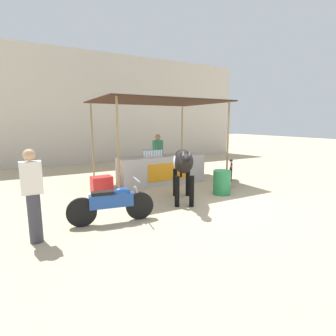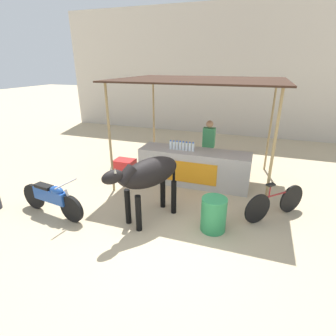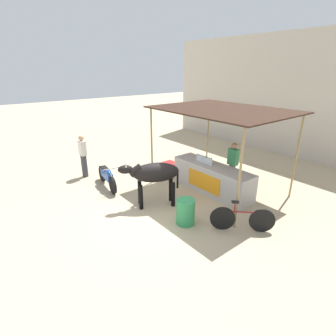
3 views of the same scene
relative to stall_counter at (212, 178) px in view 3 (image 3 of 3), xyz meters
name	(u,v)px [view 3 (image 3 of 3)]	position (x,y,z in m)	size (l,w,h in m)	color
ground_plane	(160,212)	(0.00, -2.20, -0.48)	(60.00, 60.00, 0.00)	tan
building_wall_far	(308,97)	(0.00, 6.04, 2.29)	(16.00, 0.50, 5.53)	beige
stall_counter	(212,178)	(0.00, 0.00, 0.00)	(3.00, 0.82, 0.96)	#B2ADA8
stall_awning	(222,113)	(0.00, 0.30, 2.19)	(4.20, 3.20, 2.79)	#382319
water_bottle_row	(204,160)	(-0.35, -0.05, 0.59)	(0.70, 0.07, 0.25)	silver
vendor_behind_counter	(232,165)	(0.23, 0.75, 0.37)	(0.34, 0.22, 1.65)	#383842
cooler_box	(171,168)	(-2.10, -0.10, -0.24)	(0.60, 0.44, 0.48)	red
water_barrel	(185,212)	(0.92, -2.03, -0.13)	(0.51, 0.51, 0.71)	#2D8C51
cow	(154,174)	(-0.46, -2.08, 0.55)	(1.17, 1.78, 1.44)	black
motorcycle_parked	(107,176)	(-2.54, -2.63, -0.05)	(1.79, 0.55, 0.90)	black
bicycle_leaning	(242,219)	(2.09, -1.13, -0.13)	(1.20, 1.20, 0.85)	black
passerby_on_street	(83,156)	(-4.00, -2.87, 0.37)	(0.34, 0.22, 1.65)	#383842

